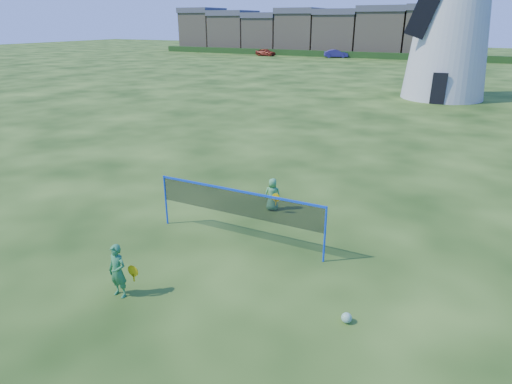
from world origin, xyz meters
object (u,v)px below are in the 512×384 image
object	(u,v)px
play_ball	(347,318)
car_right	(336,54)
player_boy	(273,194)
badminton_net	(238,204)
car_left	(266,52)
player_girl	(118,271)
windmill	(454,10)

from	to	relation	value
play_ball	car_right	xyz separation A→B (m)	(-21.02, 66.81, 0.54)
player_boy	play_ball	xyz separation A→B (m)	(3.79, -4.52, -0.43)
badminton_net	car_right	xyz separation A→B (m)	(-17.30, 64.70, -0.49)
badminton_net	car_right	bearing A→B (deg)	104.97
play_ball	car_left	xyz separation A→B (m)	(-33.27, 64.97, 0.52)
player_boy	player_girl	bearing A→B (deg)	64.33
play_ball	badminton_net	bearing A→B (deg)	150.37
windmill	play_ball	size ratio (longest dim) A/B	88.49
badminton_net	player_boy	size ratio (longest dim) A/B	4.68
badminton_net	player_boy	distance (m)	2.48
windmill	car_left	size ratio (longest dim) A/B	5.28
player_girl	car_left	xyz separation A→B (m)	(-28.45, 66.36, -0.01)
windmill	player_boy	bearing A→B (deg)	-95.86
player_boy	windmill	bearing A→B (deg)	-111.61
play_ball	player_boy	bearing A→B (deg)	129.96
car_left	player_boy	bearing A→B (deg)	-145.29
badminton_net	play_ball	xyz separation A→B (m)	(3.72, -2.11, -1.03)
player_boy	play_ball	world-z (taller)	player_boy
car_left	car_right	size ratio (longest dim) A/B	0.93
windmill	player_girl	world-z (taller)	windmill
windmill	player_girl	distance (m)	32.91
play_ball	car_right	bearing A→B (deg)	107.46
player_girl	badminton_net	bearing A→B (deg)	74.77
windmill	car_left	bearing A→B (deg)	133.25
player_boy	car_left	xyz separation A→B (m)	(-29.48, 60.45, 0.09)
player_boy	car_left	distance (m)	67.26
badminton_net	play_ball	distance (m)	4.40
car_left	windmill	bearing A→B (deg)	-128.03
player_boy	car_right	size ratio (longest dim) A/B	0.27
windmill	player_girl	bearing A→B (deg)	-96.61
windmill	car_right	xyz separation A→B (m)	(-19.92, 36.04, -5.87)
badminton_net	player_boy	bearing A→B (deg)	91.69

